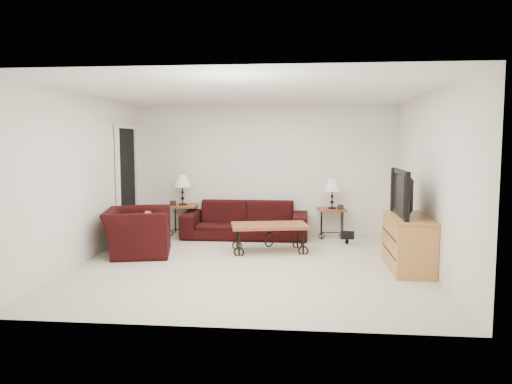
% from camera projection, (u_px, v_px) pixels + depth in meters
% --- Properties ---
extents(ground, '(5.00, 5.00, 0.00)m').
position_uv_depth(ground, '(251.00, 264.00, 7.27)').
color(ground, beige).
rests_on(ground, ground).
extents(wall_back, '(5.00, 0.02, 2.50)m').
position_uv_depth(wall_back, '(265.00, 170.00, 9.61)').
color(wall_back, silver).
rests_on(wall_back, ground).
extents(wall_front, '(5.00, 0.02, 2.50)m').
position_uv_depth(wall_front, '(223.00, 200.00, 4.66)').
color(wall_front, silver).
rests_on(wall_front, ground).
extents(wall_left, '(0.02, 5.00, 2.50)m').
position_uv_depth(wall_left, '(85.00, 178.00, 7.38)').
color(wall_left, silver).
rests_on(wall_left, ground).
extents(wall_right, '(0.02, 5.00, 2.50)m').
position_uv_depth(wall_right, '(429.00, 181.00, 6.89)').
color(wall_right, silver).
rests_on(wall_right, ground).
extents(ceiling, '(5.00, 5.00, 0.00)m').
position_uv_depth(ceiling, '(251.00, 92.00, 7.01)').
color(ceiling, white).
rests_on(ceiling, wall_back).
extents(doorway, '(0.08, 0.94, 2.04)m').
position_uv_depth(doorway, '(127.00, 184.00, 9.04)').
color(doorway, black).
rests_on(doorway, ground).
extents(sofa, '(2.32, 0.91, 0.68)m').
position_uv_depth(sofa, '(245.00, 220.00, 9.26)').
color(sofa, black).
rests_on(sofa, ground).
extents(side_table_left, '(0.58, 0.58, 0.58)m').
position_uv_depth(side_table_left, '(183.00, 220.00, 9.57)').
color(side_table_left, brown).
rests_on(side_table_left, ground).
extents(side_table_right, '(0.56, 0.56, 0.55)m').
position_uv_depth(side_table_right, '(332.00, 223.00, 9.29)').
color(side_table_right, brown).
rests_on(side_table_right, ground).
extents(lamp_left, '(0.36, 0.36, 0.58)m').
position_uv_depth(lamp_left, '(182.00, 190.00, 9.51)').
color(lamp_left, black).
rests_on(lamp_left, side_table_left).
extents(lamp_right, '(0.35, 0.35, 0.55)m').
position_uv_depth(lamp_right, '(332.00, 194.00, 9.23)').
color(lamp_right, black).
rests_on(lamp_right, side_table_right).
extents(photo_frame_left, '(0.12, 0.05, 0.10)m').
position_uv_depth(photo_frame_left, '(173.00, 203.00, 9.40)').
color(photo_frame_left, black).
rests_on(photo_frame_left, side_table_left).
extents(photo_frame_right, '(0.11, 0.02, 0.09)m').
position_uv_depth(photo_frame_right, '(341.00, 207.00, 9.09)').
color(photo_frame_right, black).
rests_on(photo_frame_right, side_table_right).
extents(coffee_table, '(1.33, 0.89, 0.46)m').
position_uv_depth(coffee_table, '(269.00, 238.00, 8.07)').
color(coffee_table, brown).
rests_on(coffee_table, ground).
extents(armchair, '(1.21, 1.32, 0.73)m').
position_uv_depth(armchair, '(138.00, 232.00, 7.89)').
color(armchair, black).
rests_on(armchair, ground).
extents(throw_pillow, '(0.16, 0.34, 0.33)m').
position_uv_depth(throw_pillow, '(146.00, 223.00, 7.81)').
color(throw_pillow, '#B15316').
rests_on(throw_pillow, armchair).
extents(tv_stand, '(0.53, 1.26, 0.76)m').
position_uv_depth(tv_stand, '(408.00, 243.00, 6.97)').
color(tv_stand, '#C57F49').
rests_on(tv_stand, ground).
extents(television, '(0.15, 1.13, 0.65)m').
position_uv_depth(television, '(408.00, 193.00, 6.90)').
color(television, black).
rests_on(television, tv_stand).
extents(backpack, '(0.40, 0.34, 0.44)m').
position_uv_depth(backpack, '(347.00, 232.00, 8.69)').
color(backpack, black).
rests_on(backpack, ground).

